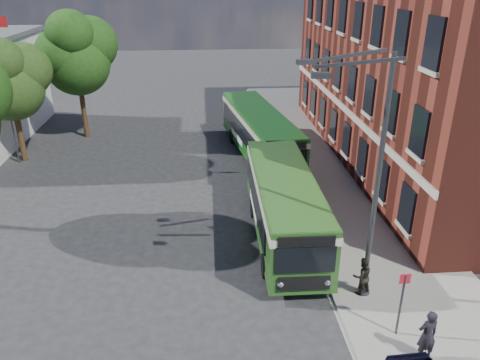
{
  "coord_description": "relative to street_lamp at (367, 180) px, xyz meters",
  "views": [
    {
      "loc": [
        -0.53,
        -15.93,
        11.17
      ],
      "look_at": [
        1.03,
        4.18,
        2.2
      ],
      "focal_mm": 35.0,
      "sensor_mm": 36.0,
      "label": 1
    }
  ],
  "objects": [
    {
      "name": "ground",
      "position": [
        -4.84,
        2.0,
        -4.79
      ],
      "size": [
        120.0,
        120.0,
        0.0
      ],
      "primitive_type": "plane",
      "color": "#252427",
      "rests_on": "ground"
    },
    {
      "name": "pavement",
      "position": [
        2.16,
        10.0,
        -4.72
      ],
      "size": [
        6.0,
        48.0,
        0.15
      ],
      "primitive_type": "cube",
      "color": "gray",
      "rests_on": "ground"
    },
    {
      "name": "kerb_line",
      "position": [
        -0.89,
        10.0,
        -4.79
      ],
      "size": [
        0.12,
        48.0,
        0.01
      ],
      "primitive_type": "cube",
      "color": "beige",
      "rests_on": "ground"
    },
    {
      "name": "brick_office",
      "position": [
        9.16,
        14.0,
        2.18
      ],
      "size": [
        12.1,
        26.0,
        14.2
      ],
      "color": "maroon",
      "rests_on": "ground"
    },
    {
      "name": "flagpole",
      "position": [
        -17.29,
        15.0,
        0.15
      ],
      "size": [
        0.95,
        0.1,
        9.0
      ],
      "color": "#383B3E",
      "rests_on": "ground"
    },
    {
      "name": "street_lamp",
      "position": [
        0.0,
        0.0,
        0.0
      ],
      "size": [
        2.96,
        2.38,
        9.0
      ],
      "color": "#383B3E",
      "rests_on": "ground"
    },
    {
      "name": "bus_stop_sign",
      "position": [
        0.76,
        -2.2,
        -3.28
      ],
      "size": [
        0.35,
        0.08,
        2.52
      ],
      "color": "#383B3E",
      "rests_on": "ground"
    },
    {
      "name": "bus_front",
      "position": [
        -1.94,
        4.53,
        -2.96
      ],
      "size": [
        2.73,
        9.9,
        3.02
      ],
      "color": "#2C5B20",
      "rests_on": "ground"
    },
    {
      "name": "bus_rear",
      "position": [
        -1.85,
        14.94,
        -2.96
      ],
      "size": [
        4.27,
        11.87,
        3.02
      ],
      "color": "#1B5F1B",
      "rests_on": "ground"
    },
    {
      "name": "pedestrian_a",
      "position": [
        1.2,
        -3.29,
        -3.75
      ],
      "size": [
        0.69,
        0.5,
        1.78
      ],
      "primitive_type": "imported",
      "rotation": [
        0.0,
        0.0,
        3.25
      ],
      "color": "black",
      "rests_on": "pavement"
    },
    {
      "name": "pedestrian_b",
      "position": [
        0.24,
        0.01,
        -3.88
      ],
      "size": [
        0.8,
        0.66,
        1.52
      ],
      "primitive_type": "imported",
      "rotation": [
        0.0,
        0.0,
        3.26
      ],
      "color": "black",
      "rests_on": "pavement"
    },
    {
      "name": "tree_mid",
      "position": [
        -17.05,
        15.32,
        0.51
      ],
      "size": [
        4.63,
        4.4,
        7.81
      ],
      "color": "#3B2715",
      "rests_on": "ground"
    },
    {
      "name": "tree_right",
      "position": [
        -14.05,
        19.84,
        1.34
      ],
      "size": [
        5.35,
        5.09,
        9.03
      ],
      "color": "#3B2715",
      "rests_on": "ground"
    }
  ]
}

